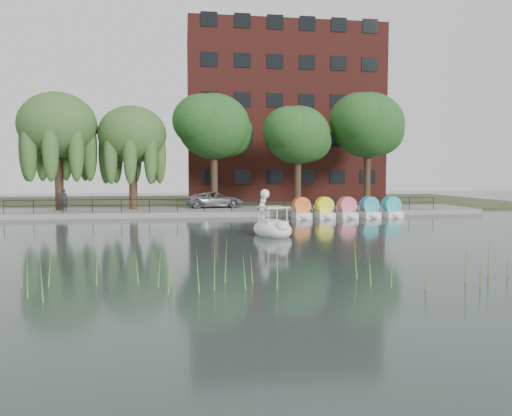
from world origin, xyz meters
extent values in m
plane|color=#32403E|center=(0.00, 0.00, 0.00)|extent=(120.00, 120.00, 0.00)
cube|color=gray|center=(0.00, 16.00, 0.20)|extent=(40.00, 6.00, 0.40)
cube|color=gray|center=(0.00, 13.05, 0.20)|extent=(40.00, 0.25, 0.40)
cube|color=#47512D|center=(0.00, 30.00, 0.18)|extent=(60.00, 22.00, 0.36)
cylinder|color=black|center=(0.00, 13.25, 1.35)|extent=(32.00, 0.04, 0.04)
cylinder|color=black|center=(0.00, 13.25, 0.95)|extent=(32.00, 0.04, 0.04)
cylinder|color=black|center=(0.00, 13.25, 0.90)|extent=(0.05, 0.05, 1.00)
cube|color=#4C1E16|center=(7.00, 30.00, 9.36)|extent=(20.00, 10.00, 18.00)
cylinder|color=#473323|center=(-13.00, 16.50, 2.50)|extent=(0.60, 0.60, 4.20)
ellipsoid|color=#486C31|center=(-13.00, 16.50, 6.91)|extent=(5.88, 5.88, 5.00)
cylinder|color=#473323|center=(-7.50, 17.00, 2.30)|extent=(0.60, 0.60, 3.80)
ellipsoid|color=#486C31|center=(-7.50, 17.00, 6.29)|extent=(5.32, 5.32, 4.52)
cylinder|color=#473323|center=(-1.00, 18.00, 2.65)|extent=(0.60, 0.60, 4.50)
ellipsoid|color=#2B6225|center=(-1.00, 18.00, 7.10)|extent=(6.00, 6.00, 5.10)
cylinder|color=#473323|center=(6.00, 17.50, 2.42)|extent=(0.60, 0.60, 4.05)
ellipsoid|color=#2B6225|center=(6.00, 17.50, 6.43)|extent=(5.40, 5.40, 4.59)
cylinder|color=#473323|center=(12.50, 18.50, 2.76)|extent=(0.60, 0.60, 4.72)
ellipsoid|color=#2B6225|center=(12.50, 18.50, 7.44)|extent=(6.30, 6.30, 5.36)
imported|color=gray|center=(-0.96, 17.57, 1.15)|extent=(3.18, 5.68, 1.50)
imported|color=gray|center=(6.02, 13.72, 0.90)|extent=(1.29, 1.81, 1.00)
imported|color=black|center=(-12.41, 15.14, 1.39)|extent=(0.78, 0.58, 1.98)
ellipsoid|color=white|center=(1.05, 1.85, 0.31)|extent=(2.47, 3.20, 0.63)
cube|color=white|center=(1.08, 1.75, 0.63)|extent=(1.44, 1.52, 0.31)
cube|color=white|center=(1.07, 1.80, 1.50)|extent=(1.64, 1.71, 0.06)
ellipsoid|color=white|center=(1.38, 0.69, 0.58)|extent=(0.77, 0.67, 0.59)
sphere|color=white|center=(0.80, 2.76, 2.14)|extent=(0.50, 0.50, 0.50)
cone|color=black|center=(0.71, 3.08, 2.11)|extent=(0.27, 0.32, 0.21)
cylinder|color=yellow|center=(0.75, 2.94, 2.12)|extent=(0.29, 0.17, 0.27)
cube|color=white|center=(4.85, 11.17, 0.22)|extent=(1.15, 1.70, 0.44)
cylinder|color=orange|center=(4.85, 11.27, 0.95)|extent=(0.90, 1.20, 0.90)
cube|color=white|center=(6.55, 11.17, 0.22)|extent=(1.15, 1.70, 0.44)
cylinder|color=#FFFD13|center=(6.55, 11.27, 0.95)|extent=(0.90, 1.20, 0.90)
cube|color=white|center=(8.25, 11.17, 0.22)|extent=(1.15, 1.70, 0.44)
cylinder|color=#F15F82|center=(8.25, 11.27, 0.95)|extent=(0.90, 1.20, 0.90)
cube|color=white|center=(9.95, 11.17, 0.22)|extent=(1.15, 1.70, 0.44)
cylinder|color=teal|center=(9.95, 11.27, 0.95)|extent=(0.90, 1.20, 0.90)
cube|color=white|center=(11.65, 11.17, 0.22)|extent=(1.15, 1.70, 0.44)
cylinder|color=#2CAFB8|center=(11.65, 11.27, 0.95)|extent=(0.90, 1.20, 0.90)
camera|label=1|loc=(-3.49, -23.63, 3.28)|focal=35.00mm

